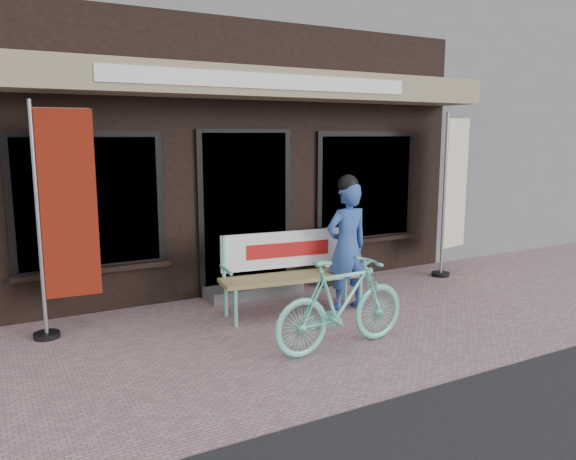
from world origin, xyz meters
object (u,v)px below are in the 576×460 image
person (347,244)px  bicycle (342,304)px  bench (291,266)px  nobori_red (64,217)px  nobori_cream (453,192)px  menu_stand (334,256)px

person → bicycle: size_ratio=1.07×
bicycle → person: bearing=-39.4°
bench → nobori_red: (-2.47, 0.44, 0.71)m
bench → nobori_red: size_ratio=0.74×
nobori_red → nobori_cream: nobori_red is taller
bench → nobori_red: 2.61m
person → bicycle: bearing=-127.2°
bicycle → menu_stand: bicycle is taller
nobori_red → menu_stand: size_ratio=2.91×
bench → person: size_ratio=1.10×
nobori_red → nobori_cream: bearing=3.5°
bench → nobori_red: bearing=176.9°
person → nobori_cream: 2.56m
bench → nobori_red: nobori_red is taller
nobori_red → nobori_cream: (5.54, 0.00, -0.01)m
nobori_cream → menu_stand: (-1.97, 0.29, -0.83)m
person → nobori_red: bearing=167.3°
nobori_cream → menu_stand: size_ratio=2.88×
bench → nobori_cream: nobori_cream is taller
menu_stand → nobori_cream: bearing=-11.5°
nobori_red → menu_stand: bearing=8.1°
nobori_cream → menu_stand: 2.16m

